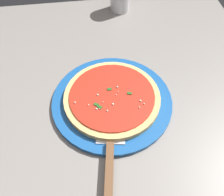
% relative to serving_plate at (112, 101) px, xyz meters
% --- Properties ---
extents(restaurant_table, '(1.11, 0.93, 0.74)m').
position_rel_serving_plate_xyz_m(restaurant_table, '(0.04, 0.02, -0.13)').
color(restaurant_table, black).
rests_on(restaurant_table, ground_plane).
extents(serving_plate, '(0.32, 0.32, 0.01)m').
position_rel_serving_plate_xyz_m(serving_plate, '(0.00, 0.00, 0.00)').
color(serving_plate, '#195199').
rests_on(serving_plate, restaurant_table).
extents(pizza, '(0.26, 0.26, 0.02)m').
position_rel_serving_plate_xyz_m(pizza, '(0.00, -0.00, 0.02)').
color(pizza, '#DBB26B').
rests_on(pizza, serving_plate).
extents(pizza_server, '(0.22, 0.08, 0.01)m').
position_rel_serving_plate_xyz_m(pizza_server, '(0.16, -0.03, 0.01)').
color(pizza_server, silver).
rests_on(pizza_server, serving_plate).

